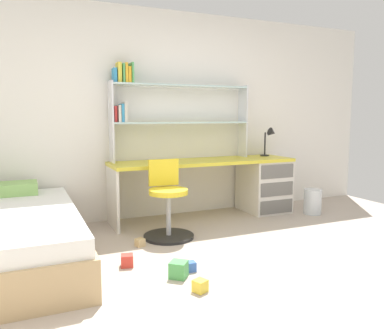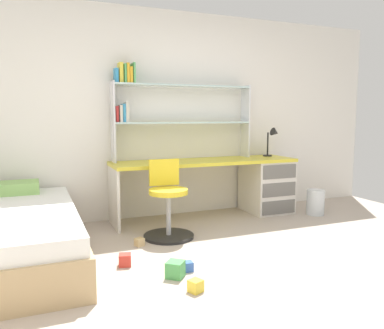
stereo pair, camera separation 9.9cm
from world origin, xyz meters
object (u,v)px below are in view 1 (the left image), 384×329
bookshelf_hutch (165,105)px  bed_platform (11,237)px  desk_lamp (271,137)px  swivel_chair (168,207)px  toy_block_blue_3 (191,266)px  desk (247,181)px  waste_bin (313,202)px  toy_block_natural_4 (140,242)px  toy_block_green_2 (179,269)px  toy_block_yellow_0 (200,286)px  toy_block_red_1 (127,261)px

bookshelf_hutch → bed_platform: bearing=-152.2°
bookshelf_hutch → desk_lamp: 1.51m
swivel_chair → toy_block_blue_3: 0.98m
bed_platform → desk: bearing=14.6°
desk → waste_bin: size_ratio=7.13×
desk_lamp → bed_platform: (-3.17, -0.80, -0.74)m
desk → bookshelf_hutch: 1.45m
swivel_chair → desk: bearing=23.3°
desk → toy_block_natural_4: desk is taller
bed_platform → waste_bin: bed_platform is taller
desk_lamp → waste_bin: (0.34, -0.48, -0.81)m
desk → toy_block_natural_4: size_ratio=29.84×
desk_lamp → bed_platform: bearing=-165.8°
bed_platform → toy_block_natural_4: bed_platform is taller
desk_lamp → waste_bin: 1.00m
bed_platform → toy_block_blue_3: (1.33, -0.76, -0.19)m
toy_block_green_2 → toy_block_blue_3: 0.16m
toy_block_yellow_0 → toy_block_green_2: 0.30m
waste_bin → toy_block_blue_3: 2.44m
swivel_chair → bed_platform: (-1.47, -0.16, -0.09)m
bed_platform → toy_block_natural_4: 1.14m
desk → toy_block_natural_4: 1.85m
bookshelf_hutch → bed_platform: bookshelf_hutch is taller
bed_platform → toy_block_red_1: size_ratio=20.80×
toy_block_natural_4 → bookshelf_hutch: bearing=57.1°
toy_block_blue_3 → toy_block_yellow_0: bearing=-103.2°
bookshelf_hutch → toy_block_red_1: (-0.84, -1.37, -1.33)m
desk → bed_platform: (-2.77, -0.72, -0.18)m
bookshelf_hutch → toy_block_red_1: bookshelf_hutch is taller
desk_lamp → toy_block_blue_3: desk_lamp is taller
waste_bin → toy_block_blue_3: bearing=-153.5°
swivel_chair → waste_bin: size_ratio=2.49×
bookshelf_hutch → toy_block_yellow_0: bearing=-103.2°
bookshelf_hutch → toy_block_blue_3: 2.18m
toy_block_yellow_0 → toy_block_natural_4: toy_block_yellow_0 is taller
bed_platform → toy_block_red_1: 1.01m
waste_bin → toy_block_natural_4: waste_bin is taller
desk → swivel_chair: size_ratio=2.86×
desk → toy_block_green_2: 2.25m
bookshelf_hutch → waste_bin: (1.79, -0.59, -1.22)m
swivel_chair → bed_platform: size_ratio=0.38×
desk_lamp → toy_block_natural_4: bearing=-158.3°
waste_bin → toy_block_red_1: bearing=-163.4°
bookshelf_hutch → swivel_chair: 1.33m
desk_lamp → toy_block_green_2: (-1.98, -1.64, -0.91)m
waste_bin → toy_block_red_1: 2.74m
toy_block_green_2 → toy_block_blue_3: (0.13, 0.08, -0.02)m
swivel_chair → toy_block_blue_3: (-0.14, -0.92, -0.28)m
bed_platform → toy_block_green_2: 1.47m
toy_block_green_2 → waste_bin: bearing=26.7°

